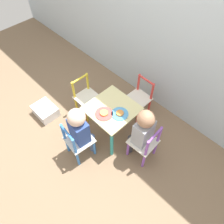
# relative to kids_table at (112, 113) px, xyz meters

# --- Properties ---
(ground_plane) EXTENTS (6.00, 6.00, 0.00)m
(ground_plane) POSITION_rel_kids_table_xyz_m (0.00, 0.00, -0.37)
(ground_plane) COLOR #7F664C
(house_wall) EXTENTS (6.00, 0.06, 2.60)m
(house_wall) POSITION_rel_kids_table_xyz_m (0.00, 0.79, 0.93)
(house_wall) COLOR #B2C1CC
(house_wall) RESTS_ON ground_plane
(kids_table) EXTENTS (0.48, 0.48, 0.46)m
(kids_table) POSITION_rel_kids_table_xyz_m (0.00, 0.00, 0.00)
(kids_table) COLOR beige
(kids_table) RESTS_ON ground_plane
(chair_blue) EXTENTS (0.29, 0.29, 0.51)m
(chair_blue) POSITION_rel_kids_table_xyz_m (-0.05, -0.46, -0.12)
(chair_blue) COLOR silver
(chair_blue) RESTS_ON ground_plane
(chair_purple) EXTENTS (0.27, 0.27, 0.51)m
(chair_purple) POSITION_rel_kids_table_xyz_m (0.46, 0.03, -0.12)
(chair_purple) COLOR silver
(chair_purple) RESTS_ON ground_plane
(chair_yellow) EXTENTS (0.26, 0.26, 0.51)m
(chair_yellow) POSITION_rel_kids_table_xyz_m (-0.46, 0.01, -0.12)
(chair_yellow) COLOR silver
(chair_yellow) RESTS_ON ground_plane
(chair_red) EXTENTS (0.26, 0.26, 0.51)m
(chair_red) POSITION_rel_kids_table_xyz_m (0.01, 0.46, -0.12)
(chair_red) COLOR silver
(chair_red) RESTS_ON ground_plane
(child_front) EXTENTS (0.21, 0.23, 0.73)m
(child_front) POSITION_rel_kids_table_xyz_m (-0.04, -0.40, 0.07)
(child_front) COLOR #4C608E
(child_front) RESTS_ON ground_plane
(child_right) EXTENTS (0.22, 0.21, 0.73)m
(child_right) POSITION_rel_kids_table_xyz_m (0.40, 0.02, 0.07)
(child_right) COLOR #38383D
(child_right) RESTS_ON ground_plane
(plate_front) EXTENTS (0.18, 0.18, 0.03)m
(plate_front) POSITION_rel_kids_table_xyz_m (-0.00, -0.11, 0.09)
(plate_front) COLOR #E54C47
(plate_front) RESTS_ON kids_table
(plate_right) EXTENTS (0.18, 0.18, 0.03)m
(plate_right) POSITION_rel_kids_table_xyz_m (0.11, 0.00, 0.09)
(plate_right) COLOR #4C9EE0
(plate_right) RESTS_ON kids_table
(storage_bin) EXTENTS (0.30, 0.24, 0.13)m
(storage_bin) POSITION_rel_kids_table_xyz_m (-0.79, -0.41, -0.31)
(storage_bin) COLOR silver
(storage_bin) RESTS_ON ground_plane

